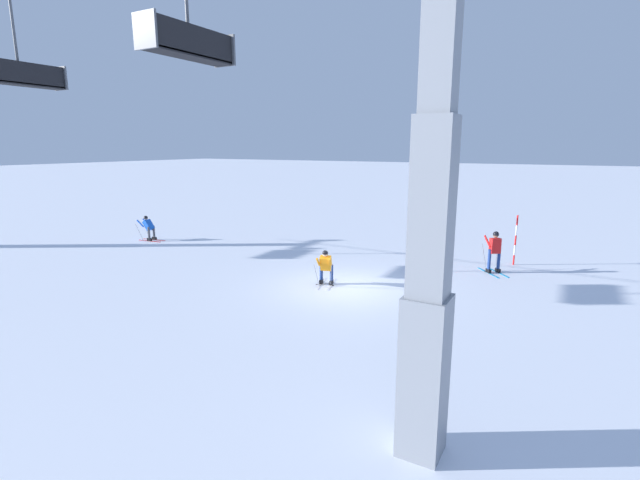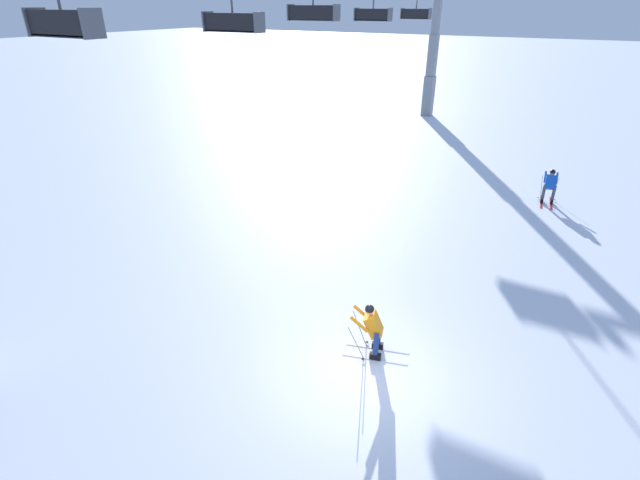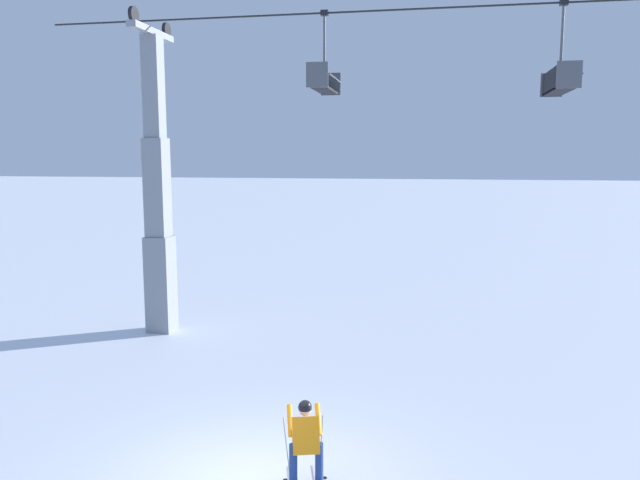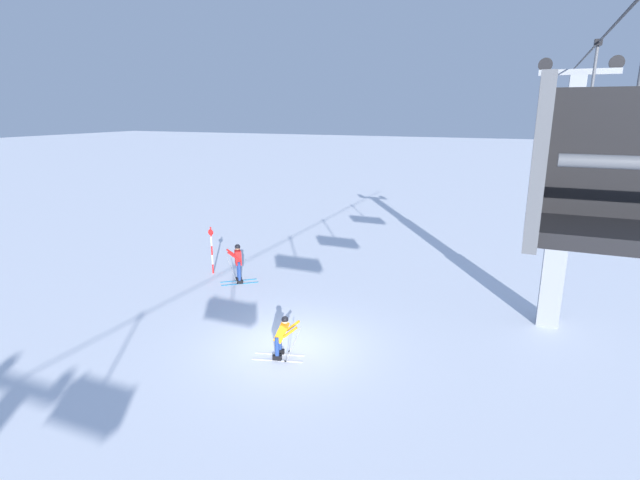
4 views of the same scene
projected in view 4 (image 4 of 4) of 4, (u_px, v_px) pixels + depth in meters
ground_plane at (290, 345)px, 16.19m from camera, size 260.00×260.00×0.00m
skier_carving_main at (282, 334)px, 15.17m from camera, size 0.98×1.66×1.51m
lift_tower_near at (560, 221)px, 16.85m from camera, size 0.73×2.47×9.19m
chairlift_seat_nearest at (587, 121)px, 11.59m from camera, size 0.61×2.15×2.12m
chairlift_seat_second at (630, 142)px, 6.25m from camera, size 0.61×2.24×2.27m
trail_marker_pole at (212, 249)px, 22.98m from camera, size 0.07×0.28×2.27m
skier_distant_uphill at (238, 260)px, 21.79m from camera, size 1.46×1.61×1.82m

